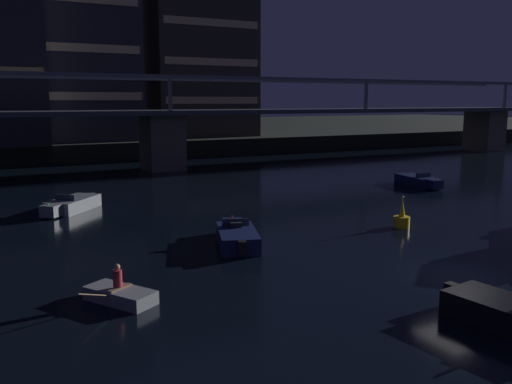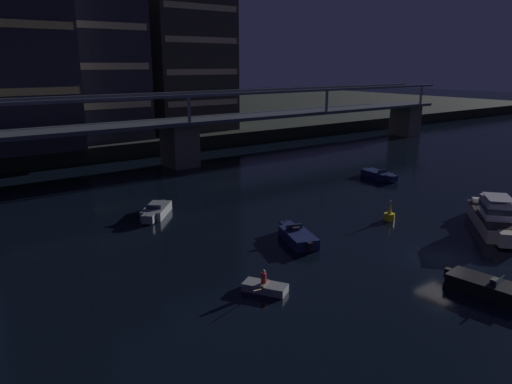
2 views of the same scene
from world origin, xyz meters
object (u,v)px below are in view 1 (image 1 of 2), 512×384
at_px(channel_buoy, 402,219).
at_px(speedboat_near_center, 418,181).
at_px(speedboat_mid_center, 237,236).
at_px(dinghy_with_paddler, 120,294).
at_px(speedboat_near_right, 71,205).
at_px(river_bridge, 162,124).
at_px(tower_east_tall, 198,44).
at_px(tower_central, 74,28).

bearing_deg(channel_buoy, speedboat_near_center, 43.04).
bearing_deg(speedboat_mid_center, dinghy_with_paddler, -143.87).
height_order(speedboat_near_center, speedboat_near_right, same).
bearing_deg(river_bridge, channel_buoy, -82.52).
relative_size(speedboat_mid_center, dinghy_with_paddler, 1.83).
bearing_deg(channel_buoy, dinghy_with_paddler, -165.81).
distance_m(speedboat_near_center, speedboat_near_right, 27.22).
bearing_deg(speedboat_near_right, speedboat_near_center, -4.90).
height_order(tower_east_tall, speedboat_near_right, tower_east_tall).
relative_size(tower_central, speedboat_mid_center, 5.23).
height_order(tower_east_tall, speedboat_near_center, tower_east_tall).
relative_size(tower_east_tall, dinghy_with_paddler, 8.78).
bearing_deg(river_bridge, tower_central, 108.82).
bearing_deg(tower_central, river_bridge, -71.18).
relative_size(river_bridge, speedboat_near_center, 19.06).
bearing_deg(speedboat_near_right, speedboat_mid_center, -64.06).
bearing_deg(river_bridge, dinghy_with_paddler, -109.82).
bearing_deg(dinghy_with_paddler, speedboat_near_center, 27.94).
height_order(tower_central, tower_east_tall, tower_central).
bearing_deg(tower_east_tall, channel_buoy, -97.73).
height_order(river_bridge, tower_east_tall, tower_east_tall).
xyz_separation_m(tower_east_tall, speedboat_near_center, (5.06, -36.28, -13.89)).
distance_m(river_bridge, tower_east_tall, 21.61).
relative_size(river_bridge, speedboat_near_right, 21.89).
height_order(tower_east_tall, speedboat_mid_center, tower_east_tall).
bearing_deg(speedboat_mid_center, tower_central, 89.63).
relative_size(tower_central, speedboat_near_center, 5.12).
bearing_deg(river_bridge, speedboat_near_right, -123.31).
relative_size(speedboat_near_right, dinghy_with_paddler, 1.63).
bearing_deg(speedboat_near_right, tower_central, 79.52).
bearing_deg(dinghy_with_paddler, speedboat_mid_center, 36.13).
distance_m(speedboat_near_center, speedboat_mid_center, 23.37).
xyz_separation_m(tower_central, speedboat_near_right, (-6.22, -33.63, -15.03)).
distance_m(tower_east_tall, speedboat_near_right, 42.81).
xyz_separation_m(river_bridge, channel_buoy, (4.03, -30.72, -4.09)).
relative_size(speedboat_near_center, dinghy_with_paddler, 1.87).
bearing_deg(tower_central, speedboat_near_right, -100.48).
bearing_deg(speedboat_near_center, river_bridge, 127.67).
distance_m(river_bridge, dinghy_with_paddler, 37.37).
height_order(channel_buoy, dinghy_with_paddler, channel_buoy).
relative_size(tower_east_tall, speedboat_mid_center, 4.78).
height_order(tower_east_tall, channel_buoy, tower_east_tall).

